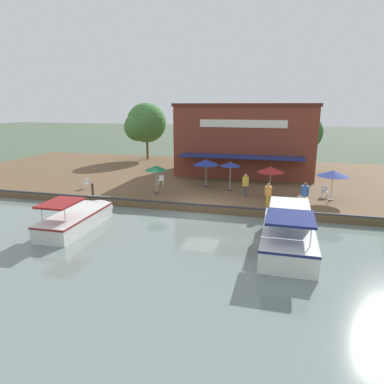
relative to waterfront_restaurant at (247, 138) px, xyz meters
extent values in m
plane|color=#4C5B47|center=(13.81, -1.70, -4.12)|extent=(220.00, 220.00, 0.00)
cube|color=brown|center=(2.81, -1.70, -3.82)|extent=(22.00, 56.00, 0.60)
cube|color=#2D2D33|center=(13.71, -1.70, -3.47)|extent=(0.20, 50.40, 0.10)
cube|color=brown|center=(-0.02, 0.00, -0.15)|extent=(8.64, 13.29, 6.73)
cube|color=#522318|center=(-0.02, 0.00, 3.37)|extent=(8.81, 13.56, 0.30)
cube|color=navy|center=(5.20, 0.00, -1.22)|extent=(1.80, 11.30, 0.16)
cube|color=silver|center=(4.34, 0.00, 1.70)|extent=(0.08, 7.98, 0.70)
cylinder|color=#B7B7B7|center=(9.98, 7.33, -2.47)|extent=(0.06, 0.06, 2.11)
cylinder|color=#2D2D33|center=(9.98, 7.33, -3.49)|extent=(0.36, 0.36, 0.06)
cone|color=navy|center=(9.98, 7.33, -1.47)|extent=(2.29, 2.29, 0.42)
cone|color=yellow|center=(9.98, 7.33, -1.45)|extent=(1.42, 1.42, 0.33)
sphere|color=yellow|center=(9.98, 7.33, -1.27)|extent=(0.08, 0.08, 0.08)
cylinder|color=#B7B7B7|center=(9.90, 2.88, -2.44)|extent=(0.06, 0.06, 2.16)
cylinder|color=#2D2D33|center=(9.90, 2.88, -3.49)|extent=(0.36, 0.36, 0.06)
cone|color=maroon|center=(9.90, 2.88, -1.42)|extent=(2.02, 2.02, 0.42)
cone|color=white|center=(9.90, 2.88, -1.40)|extent=(1.25, 1.25, 0.34)
sphere|color=white|center=(9.90, 2.88, -1.21)|extent=(0.08, 0.08, 0.08)
cylinder|color=#B7B7B7|center=(11.21, -5.93, -2.46)|extent=(0.06, 0.06, 2.12)
cylinder|color=#2D2D33|center=(11.21, -5.93, -3.49)|extent=(0.36, 0.36, 0.06)
cone|color=#19663D|center=(11.21, -5.93, -1.46)|extent=(1.77, 1.77, 0.39)
cone|color=silver|center=(11.21, -5.93, -1.44)|extent=(1.10, 1.10, 0.31)
sphere|color=silver|center=(11.21, -5.93, -1.26)|extent=(0.08, 0.08, 0.08)
cylinder|color=#B7B7B7|center=(8.93, -0.36, -2.39)|extent=(0.06, 0.06, 2.27)
cylinder|color=#2D2D33|center=(8.93, -0.36, -3.49)|extent=(0.36, 0.36, 0.06)
cone|color=navy|center=(8.93, -0.36, -1.30)|extent=(1.72, 1.72, 0.32)
cone|color=yellow|center=(8.93, -0.36, -1.28)|extent=(1.06, 1.06, 0.26)
sphere|color=yellow|center=(8.93, -0.36, -1.14)|extent=(0.08, 0.08, 0.08)
cylinder|color=#B7B7B7|center=(7.95, -2.60, -2.42)|extent=(0.06, 0.06, 2.20)
cylinder|color=#2D2D33|center=(7.95, -2.60, -3.49)|extent=(0.36, 0.36, 0.06)
cone|color=navy|center=(7.95, -2.60, -1.39)|extent=(2.22, 2.22, 0.47)
cone|color=yellow|center=(7.95, -2.60, -1.37)|extent=(1.37, 1.37, 0.37)
sphere|color=yellow|center=(7.95, -2.60, -1.16)|extent=(0.08, 0.08, 0.08)
cube|color=white|center=(11.51, -12.10, -3.31)|extent=(0.05, 0.05, 0.42)
cube|color=white|center=(11.41, -12.49, -3.31)|extent=(0.05, 0.05, 0.42)
cube|color=white|center=(11.12, -12.00, -3.31)|extent=(0.05, 0.05, 0.42)
cube|color=white|center=(11.02, -12.39, -3.31)|extent=(0.05, 0.05, 0.42)
cube|color=white|center=(11.27, -12.25, -3.09)|extent=(0.54, 0.54, 0.05)
cube|color=white|center=(11.07, -12.20, -2.87)|extent=(0.15, 0.44, 0.40)
cube|color=white|center=(11.46, 5.56, -3.31)|extent=(0.04, 0.04, 0.42)
cube|color=white|center=(11.48, 5.16, -3.31)|extent=(0.04, 0.04, 0.42)
cube|color=white|center=(11.06, 5.54, -3.31)|extent=(0.04, 0.04, 0.42)
cube|color=white|center=(11.08, 5.14, -3.31)|extent=(0.04, 0.04, 0.42)
cube|color=white|center=(11.27, 5.35, -3.09)|extent=(0.46, 0.46, 0.05)
cube|color=white|center=(11.07, 5.34, -2.87)|extent=(0.06, 0.44, 0.40)
cube|color=white|center=(8.55, -6.35, -3.31)|extent=(0.04, 0.04, 0.42)
cube|color=white|center=(8.59, -6.75, -3.31)|extent=(0.04, 0.04, 0.42)
cube|color=white|center=(8.15, -6.39, -3.31)|extent=(0.04, 0.04, 0.42)
cube|color=white|center=(8.19, -6.79, -3.31)|extent=(0.04, 0.04, 0.42)
cube|color=white|center=(8.37, -6.57, -3.09)|extent=(0.48, 0.48, 0.05)
cube|color=white|center=(8.17, -6.59, -2.87)|extent=(0.09, 0.44, 0.40)
cube|color=white|center=(9.39, 7.20, -3.31)|extent=(0.04, 0.04, 0.42)
cube|color=white|center=(9.44, 6.81, -3.31)|extent=(0.04, 0.04, 0.42)
cube|color=white|center=(8.99, 7.16, -3.31)|extent=(0.04, 0.04, 0.42)
cube|color=white|center=(9.04, 6.76, -3.31)|extent=(0.04, 0.04, 0.42)
cube|color=white|center=(9.22, 6.98, -3.09)|extent=(0.49, 0.49, 0.05)
cube|color=white|center=(9.02, 6.96, -2.87)|extent=(0.09, 0.44, 0.40)
cylinder|color=#4C4C56|center=(10.48, 1.15, -3.09)|extent=(0.13, 0.13, 0.86)
cylinder|color=#4C4C56|center=(10.49, 0.97, -3.09)|extent=(0.13, 0.13, 0.86)
cylinder|color=gold|center=(10.48, 1.06, -2.31)|extent=(0.50, 0.50, 0.68)
sphere|color=tan|center=(10.48, 1.06, -1.86)|extent=(0.23, 0.23, 0.23)
cylinder|color=gold|center=(12.72, 5.26, -3.08)|extent=(0.13, 0.13, 0.89)
cylinder|color=gold|center=(12.54, 5.28, -3.08)|extent=(0.13, 0.13, 0.89)
cylinder|color=#2D5193|center=(12.63, 5.27, -2.28)|extent=(0.52, 0.52, 0.70)
sphere|color=brown|center=(12.63, 5.27, -1.81)|extent=(0.24, 0.24, 0.24)
cylinder|color=gold|center=(12.86, 2.80, -3.11)|extent=(0.13, 0.13, 0.81)
cylinder|color=gold|center=(12.73, 2.91, -3.11)|extent=(0.13, 0.13, 0.81)
cylinder|color=orange|center=(12.79, 2.85, -2.39)|extent=(0.47, 0.47, 0.64)
sphere|color=#9E7051|center=(12.79, 2.85, -1.96)|extent=(0.22, 0.22, 0.22)
cube|color=white|center=(18.57, 4.16, -3.47)|extent=(6.75, 2.70, 1.14)
ellipsoid|color=white|center=(15.21, 4.19, -3.47)|extent=(2.39, 2.53, 1.14)
cube|color=navy|center=(18.57, 4.16, -2.98)|extent=(6.82, 2.74, 0.10)
cube|color=white|center=(17.39, 4.17, -2.42)|extent=(2.87, 2.14, 0.96)
cube|color=black|center=(18.79, 4.16, -2.30)|extent=(0.08, 1.85, 0.34)
cube|color=navy|center=(20.15, 4.14, -1.84)|extent=(2.61, 2.27, 0.13)
cylinder|color=silver|center=(20.94, 5.06, -2.37)|extent=(0.05, 0.05, 1.05)
cylinder|color=silver|center=(20.92, 3.21, -2.37)|extent=(0.05, 0.05, 1.05)
cylinder|color=silver|center=(14.93, 4.19, -2.60)|extent=(0.06, 2.11, 0.04)
cube|color=silver|center=(18.77, -8.43, -3.55)|extent=(5.62, 2.17, 0.99)
ellipsoid|color=silver|center=(15.97, -8.46, -3.55)|extent=(2.00, 2.02, 0.99)
cube|color=maroon|center=(18.77, -8.43, -3.13)|extent=(5.69, 2.21, 0.10)
cube|color=maroon|center=(20.08, -8.41, -2.04)|extent=(2.49, 1.81, 0.11)
cylinder|color=silver|center=(20.82, -7.67, -2.54)|extent=(0.05, 0.05, 1.01)
cylinder|color=silver|center=(20.84, -9.13, -2.54)|extent=(0.05, 0.05, 1.01)
cylinder|color=silver|center=(15.74, -8.47, -2.75)|extent=(0.06, 1.68, 0.04)
cylinder|color=#473323|center=(13.46, -10.33, -3.02)|extent=(0.18, 0.18, 0.99)
cylinder|color=#2D2D33|center=(13.46, -10.33, -2.51)|extent=(0.22, 0.22, 0.04)
cylinder|color=brown|center=(-2.90, 5.82, -2.27)|extent=(0.41, 0.41, 2.50)
sphere|color=#2D6028|center=(-2.90, 5.82, 0.48)|extent=(4.00, 4.00, 4.00)
sphere|color=#2D6028|center=(-2.10, 5.22, 0.08)|extent=(2.80, 2.80, 2.80)
cylinder|color=brown|center=(-5.53, -13.36, -2.13)|extent=(0.29, 0.29, 2.78)
sphere|color=#427A38|center=(-5.53, -13.36, 1.15)|extent=(5.03, 5.03, 5.03)
sphere|color=#427A38|center=(-4.53, -14.11, 0.65)|extent=(3.52, 3.52, 3.52)
camera|label=1|loc=(36.24, 3.48, 3.34)|focal=32.00mm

